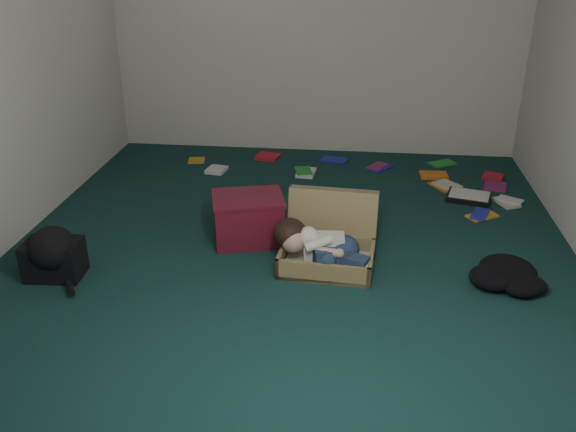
# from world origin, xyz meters

# --- Properties ---
(floor) EXTENTS (4.50, 4.50, 0.00)m
(floor) POSITION_xyz_m (0.00, 0.00, 0.00)
(floor) COLOR #11312F
(floor) RESTS_ON ground
(wall_back) EXTENTS (4.50, 0.00, 4.50)m
(wall_back) POSITION_xyz_m (0.00, 2.25, 1.30)
(wall_back) COLOR silver
(wall_back) RESTS_ON ground
(wall_front) EXTENTS (4.50, 0.00, 4.50)m
(wall_front) POSITION_xyz_m (0.00, -2.25, 1.30)
(wall_front) COLOR silver
(wall_front) RESTS_ON ground
(suitcase) EXTENTS (0.66, 0.65, 0.46)m
(suitcase) POSITION_xyz_m (0.28, -0.07, 0.14)
(suitcase) COLOR olive
(suitcase) RESTS_ON floor
(person) EXTENTS (0.67, 0.36, 0.28)m
(person) POSITION_xyz_m (0.22, -0.22, 0.18)
(person) COLOR silver
(person) RESTS_ON suitcase
(maroon_bin) EXTENTS (0.59, 0.51, 0.35)m
(maroon_bin) POSITION_xyz_m (-0.32, 0.15, 0.17)
(maroon_bin) COLOR maroon
(maroon_bin) RESTS_ON floor
(backpack) EXTENTS (0.47, 0.38, 0.27)m
(backpack) POSITION_xyz_m (-1.50, -0.50, 0.13)
(backpack) COLOR black
(backpack) RESTS_ON floor
(clothing_pile) EXTENTS (0.50, 0.46, 0.13)m
(clothing_pile) POSITION_xyz_m (1.44, -0.29, 0.07)
(clothing_pile) COLOR black
(clothing_pile) RESTS_ON floor
(paper_tray) EXTENTS (0.41, 0.35, 0.05)m
(paper_tray) POSITION_xyz_m (1.40, 1.10, 0.02)
(paper_tray) COLOR black
(paper_tray) RESTS_ON floor
(book_scatter) EXTENTS (3.06, 1.45, 0.02)m
(book_scatter) POSITION_xyz_m (0.66, 1.56, 0.01)
(book_scatter) COLOR orange
(book_scatter) RESTS_ON floor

